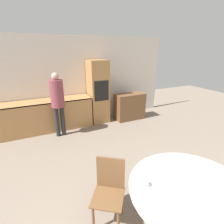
% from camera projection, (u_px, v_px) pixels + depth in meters
% --- Properties ---
extents(wall_back, '(6.15, 0.05, 2.60)m').
position_uv_depth(wall_back, '(75.00, 81.00, 5.34)').
color(wall_back, silver).
rests_on(wall_back, ground_plane).
extents(kitchen_counter, '(2.51, 0.60, 0.88)m').
position_uv_depth(kitchen_counter, '(47.00, 115.00, 4.95)').
color(kitchen_counter, '#AD7A47').
rests_on(kitchen_counter, ground_plane).
extents(oven_unit, '(0.56, 0.59, 1.92)m').
position_uv_depth(oven_unit, '(98.00, 92.00, 5.41)').
color(oven_unit, '#AD7A47').
rests_on(oven_unit, ground_plane).
extents(sideboard, '(0.96, 0.45, 0.86)m').
position_uv_depth(sideboard, '(130.00, 106.00, 5.76)').
color(sideboard, brown).
rests_on(sideboard, ground_plane).
extents(dining_table, '(1.44, 1.44, 0.74)m').
position_uv_depth(dining_table, '(189.00, 202.00, 2.05)').
color(dining_table, brown).
rests_on(dining_table, ground_plane).
extents(chair_far_left, '(0.56, 0.56, 0.90)m').
position_uv_depth(chair_far_left, '(109.00, 187.00, 2.31)').
color(chair_far_left, brown).
rests_on(chair_far_left, ground_plane).
extents(person_standing, '(0.34, 0.34, 1.69)m').
position_uv_depth(person_standing, '(57.00, 98.00, 4.42)').
color(person_standing, '#262628').
rests_on(person_standing, ground_plane).
extents(cup, '(0.08, 0.08, 0.08)m').
position_uv_depth(cup, '(145.00, 183.00, 2.00)').
color(cup, silver).
rests_on(cup, dining_table).
extents(bowl_near, '(0.13, 0.13, 0.04)m').
position_uv_depth(bowl_near, '(212.00, 188.00, 1.95)').
color(bowl_near, white).
rests_on(bowl_near, dining_table).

